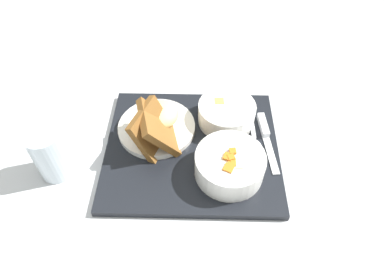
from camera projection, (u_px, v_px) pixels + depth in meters
ground_plane at (192, 150)px, 0.75m from camera, size 4.00×4.00×0.00m
serving_tray at (192, 148)px, 0.75m from camera, size 0.40×0.36×0.02m
bowl_salad at (230, 164)px, 0.67m from camera, size 0.14×0.14×0.06m
bowl_soup at (227, 112)px, 0.77m from camera, size 0.13×0.13×0.05m
plate_main at (157, 124)px, 0.74m from camera, size 0.17×0.18×0.10m
knife at (265, 132)px, 0.76m from camera, size 0.05×0.16×0.01m
spoon at (254, 140)px, 0.74m from camera, size 0.04×0.15×0.01m
glass_water at (51, 155)px, 0.68m from camera, size 0.07×0.07×0.12m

